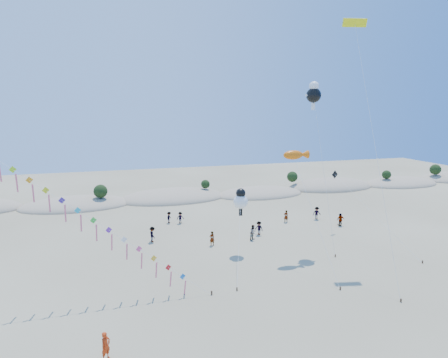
% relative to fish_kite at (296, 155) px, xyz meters
% --- Properties ---
extents(dune_ridge, '(145.30, 11.49, 5.57)m').
position_rel_fish_kite_xyz_m(dune_ridge, '(-7.82, 28.89, -10.79)').
color(dune_ridge, gray).
rests_on(dune_ridge, ground).
extents(fish_kite, '(2.82, 9.53, 11.43)m').
position_rel_fish_kite_xyz_m(fish_kite, '(0.00, 0.00, 0.00)').
color(fish_kite, '#3F2D1E').
rests_on(fish_kite, ground).
extents(cartoon_kite_low, '(4.09, 9.48, 7.21)m').
position_rel_fish_kite_xyz_m(cartoon_kite_low, '(-5.38, 2.10, -4.98)').
color(cartoon_kite_low, '#3F2D1E').
rests_on(cartoon_kite_low, ground).
extents(cartoon_kite_high, '(2.00, 5.92, 18.69)m').
position_rel_fish_kite_xyz_m(cartoon_kite_high, '(3.31, 2.70, 6.44)').
color(cartoon_kite_high, '#3F2D1E').
rests_on(cartoon_kite_high, ground).
extents(parafoil_kite, '(3.41, 12.37, 24.76)m').
position_rel_fish_kite_xyz_m(parafoil_kite, '(5.83, -0.61, 12.99)').
color(parafoil_kite, '#3F2D1E').
rests_on(parafoil_kite, ground).
extents(dark_kite, '(3.27, 12.84, 7.86)m').
position_rel_fish_kite_xyz_m(dark_kite, '(9.60, 3.16, -5.40)').
color(dark_kite, '#3F2D1E').
rests_on(dark_kite, ground).
extents(flyer_foreground, '(0.79, 0.80, 1.86)m').
position_rel_fish_kite_xyz_m(flyer_foreground, '(-19.47, -12.85, -9.97)').
color(flyer_foreground, '#BC310F').
rests_on(flyer_foreground, ground).
extents(beachgoers, '(26.13, 11.02, 1.87)m').
position_rel_fish_kite_xyz_m(beachgoers, '(-2.04, 9.03, -10.02)').
color(beachgoers, slate).
rests_on(beachgoers, ground).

